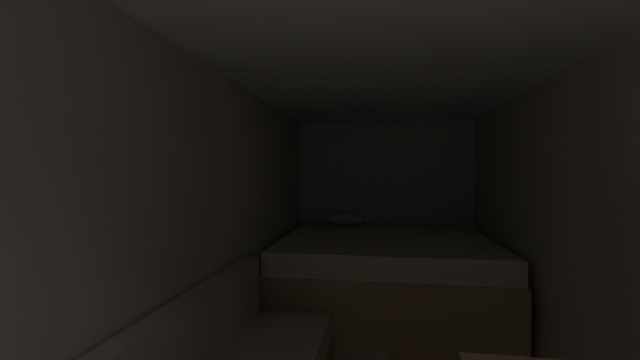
# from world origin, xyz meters

# --- Properties ---
(wall_back) EXTENTS (2.35, 0.05, 2.10)m
(wall_back) POSITION_xyz_m (0.00, 4.63, 1.05)
(wall_back) COLOR beige
(wall_back) RESTS_ON ground
(wall_left) EXTENTS (0.05, 5.14, 2.10)m
(wall_left) POSITION_xyz_m (-1.15, 2.03, 1.05)
(wall_left) COLOR beige
(wall_left) RESTS_ON ground
(wall_right) EXTENTS (0.05, 5.14, 2.10)m
(wall_right) POSITION_xyz_m (1.15, 2.03, 1.05)
(wall_right) COLOR beige
(wall_right) RESTS_ON ground
(ceiling_slab) EXTENTS (2.35, 5.14, 0.05)m
(ceiling_slab) POSITION_xyz_m (0.00, 2.03, 2.12)
(ceiling_slab) COLOR white
(ceiling_slab) RESTS_ON wall_left
(bed) EXTENTS (2.13, 1.98, 0.91)m
(bed) POSITION_xyz_m (-0.00, 3.57, 0.38)
(bed) COLOR tan
(bed) RESTS_ON ground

